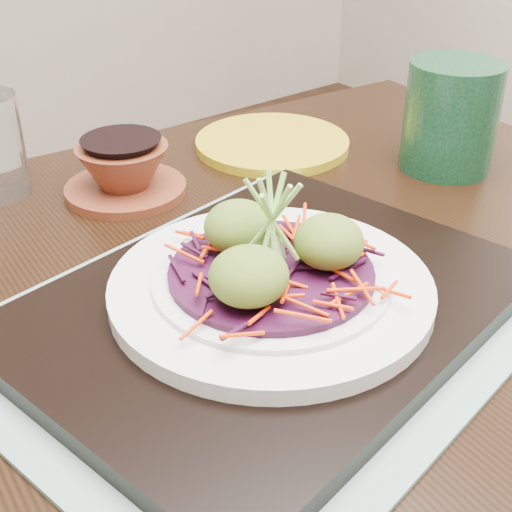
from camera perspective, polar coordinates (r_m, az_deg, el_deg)
dining_table at (r=0.72m, az=-3.28°, el=-7.56°), size 1.17×0.84×0.69m
placemat at (r=0.61m, az=1.18°, el=-4.77°), size 0.53×0.45×0.00m
serving_tray at (r=0.60m, az=1.19°, el=-3.89°), size 0.46×0.38×0.02m
white_plate at (r=0.59m, az=1.21°, el=-2.44°), size 0.27×0.27×0.02m
cabbage_bed at (r=0.59m, az=1.23°, el=-1.32°), size 0.17×0.17×0.01m
carrot_julienne at (r=0.58m, az=1.24°, el=-0.63°), size 0.21×0.21×0.01m
guacamole_scoops at (r=0.57m, az=1.30°, el=0.68°), size 0.15×0.13×0.05m
scallion_garnish at (r=0.56m, az=1.28°, el=2.52°), size 0.06×0.06×0.09m
terracotta_bowl_set at (r=0.82m, az=-10.51°, el=6.59°), size 0.16×0.16×0.06m
yellow_plate at (r=0.94m, az=1.30°, el=9.01°), size 0.25×0.25×0.01m
green_jar at (r=0.90m, az=15.33°, el=10.70°), size 0.13×0.13×0.13m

